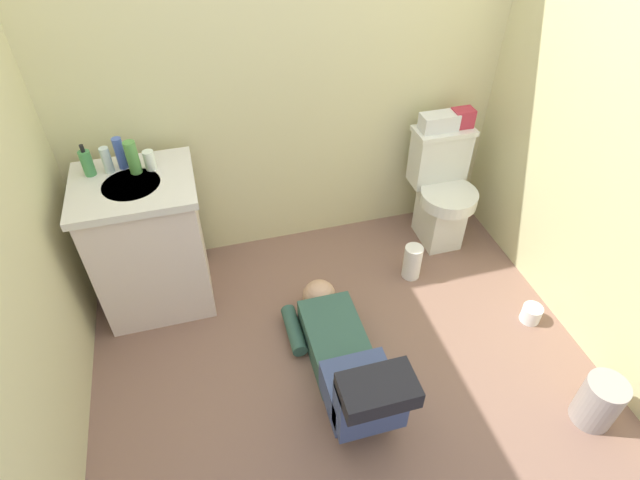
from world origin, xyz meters
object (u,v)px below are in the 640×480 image
object	(u,v)px
bottle_green	(133,157)
vanity_cabinet	(149,243)
faucet	(128,158)
bottle_blue	(120,153)
tissue_box	(439,122)
toilet_paper_roll	(531,314)
bottle_clear	(107,160)
paper_towel_roll	(412,262)
toilet	(441,190)
bottle_white	(150,160)
toiletry_bag	(463,118)
soap_dispenser	(87,163)
trash_can	(599,402)
person_plumber	(346,361)

from	to	relation	value
bottle_green	vanity_cabinet	bearing A→B (deg)	-109.35
faucet	bottle_blue	distance (m)	0.05
tissue_box	bottle_blue	size ratio (longest dim) A/B	1.33
bottle_blue	toilet_paper_roll	xyz separation A→B (m)	(2.01, -0.88, -0.85)
vanity_cabinet	bottle_clear	distance (m)	0.49
vanity_cabinet	paper_towel_roll	size ratio (longest dim) A/B	3.62
toilet	bottle_clear	bearing A→B (deg)	179.08
vanity_cabinet	tissue_box	distance (m)	1.78
bottle_blue	bottle_white	size ratio (longest dim) A/B	1.63
bottle_clear	toilet	bearing A→B (deg)	-0.92
toiletry_bag	soap_dispenser	world-z (taller)	soap_dispenser
faucet	toilet_paper_roll	bearing A→B (deg)	-23.86
vanity_cabinet	faucet	bearing A→B (deg)	90.00
vanity_cabinet	toiletry_bag	size ratio (longest dim) A/B	6.61
soap_dispenser	trash_can	distance (m)	2.68
toilet	faucet	distance (m)	1.84
tissue_box	bottle_white	bearing A→B (deg)	-176.83
toilet	trash_can	size ratio (longest dim) A/B	2.77
person_plumber	toiletry_bag	bearing A→B (deg)	45.03
person_plumber	trash_can	distance (m)	1.18
bottle_white	paper_towel_roll	world-z (taller)	bottle_white
bottle_white	trash_can	distance (m)	2.43
bottle_blue	toilet_paper_roll	distance (m)	2.36
soap_dispenser	trash_can	bearing A→B (deg)	-34.67
person_plumber	bottle_green	size ratio (longest dim) A/B	6.27
toilet	toilet_paper_roll	world-z (taller)	toilet
toilet	toiletry_bag	xyz separation A→B (m)	(0.10, 0.09, 0.44)
faucet	paper_towel_roll	size ratio (longest dim) A/B	0.44
bottle_green	bottle_clear	bearing A→B (deg)	162.82
faucet	tissue_box	xyz separation A→B (m)	(1.73, 0.04, -0.07)
bottle_blue	trash_can	distance (m)	2.57
tissue_box	person_plumber	bearing A→B (deg)	-130.43
vanity_cabinet	soap_dispenser	size ratio (longest dim) A/B	4.94
bottle_green	trash_can	size ratio (longest dim) A/B	0.63
bottle_clear	bottle_blue	world-z (taller)	bottle_blue
trash_can	toiletry_bag	bearing A→B (deg)	91.71
faucet	bottle_clear	xyz separation A→B (m)	(-0.10, -0.02, 0.02)
toilet	bottle_white	world-z (taller)	bottle_white
person_plumber	bottle_blue	distance (m)	1.51
bottle_blue	faucet	bearing A→B (deg)	-2.92
tissue_box	bottle_clear	bearing A→B (deg)	-178.11
person_plumber	bottle_clear	xyz separation A→B (m)	(-0.95, 0.96, 0.71)
faucet	person_plumber	size ratio (longest dim) A/B	0.09
vanity_cabinet	trash_can	size ratio (longest dim) A/B	3.03
faucet	bottle_blue	size ratio (longest dim) A/B	0.61
bottle_clear	bottle_blue	size ratio (longest dim) A/B	0.82
vanity_cabinet	bottle_white	world-z (taller)	bottle_white
bottle_blue	paper_towel_roll	size ratio (longest dim) A/B	0.73
bottle_green	paper_towel_roll	world-z (taller)	bottle_green
toiletry_bag	bottle_green	size ratio (longest dim) A/B	0.73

